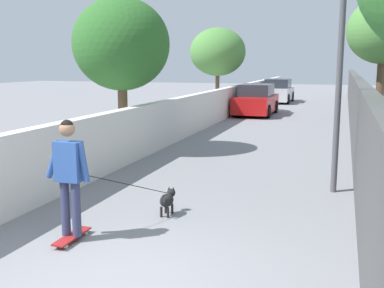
{
  "coord_description": "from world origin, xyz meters",
  "views": [
    {
      "loc": [
        -4.53,
        -2.43,
        2.59
      ],
      "look_at": [
        4.12,
        0.38,
        1.0
      ],
      "focal_mm": 43.59,
      "sensor_mm": 36.0,
      "label": 1
    }
  ],
  "objects_px": {
    "tree_right_far": "(384,31)",
    "person_skateboarder": "(69,169)",
    "skateboard": "(72,236)",
    "tree_left_distant": "(218,52)",
    "dog": "(167,199)",
    "car_far": "(278,91)",
    "car_near": "(256,101)",
    "tree_left_near": "(121,45)",
    "lamp_post": "(342,31)"
  },
  "relations": [
    {
      "from": "tree_left_near",
      "to": "car_far",
      "type": "xyz_separation_m",
      "value": [
        19.28,
        -1.83,
        -2.37
      ]
    },
    {
      "from": "tree_left_distant",
      "to": "car_far",
      "type": "xyz_separation_m",
      "value": [
        7.78,
        -2.1,
        -2.42
      ]
    },
    {
      "from": "tree_right_far",
      "to": "car_near",
      "type": "relative_size",
      "value": 1.21
    },
    {
      "from": "tree_left_near",
      "to": "car_far",
      "type": "height_order",
      "value": "tree_left_near"
    },
    {
      "from": "tree_right_far",
      "to": "car_near",
      "type": "bearing_deg",
      "value": 43.16
    },
    {
      "from": "tree_right_far",
      "to": "person_skateboarder",
      "type": "distance_m",
      "value": 13.1
    },
    {
      "from": "tree_left_distant",
      "to": "person_skateboarder",
      "type": "relative_size",
      "value": 2.55
    },
    {
      "from": "tree_left_distant",
      "to": "dog",
      "type": "distance_m",
      "value": 16.95
    },
    {
      "from": "tree_left_near",
      "to": "skateboard",
      "type": "height_order",
      "value": "tree_left_near"
    },
    {
      "from": "tree_left_distant",
      "to": "car_far",
      "type": "relative_size",
      "value": 1.05
    },
    {
      "from": "person_skateboarder",
      "to": "car_far",
      "type": "height_order",
      "value": "person_skateboarder"
    },
    {
      "from": "tree_right_far",
      "to": "tree_left_distant",
      "type": "bearing_deg",
      "value": 51.19
    },
    {
      "from": "tree_right_far",
      "to": "lamp_post",
      "type": "distance_m",
      "value": 8.04
    },
    {
      "from": "skateboard",
      "to": "tree_left_near",
      "type": "bearing_deg",
      "value": 19.8
    },
    {
      "from": "lamp_post",
      "to": "person_skateboarder",
      "type": "distance_m",
      "value": 5.75
    },
    {
      "from": "tree_right_far",
      "to": "skateboard",
      "type": "distance_m",
      "value": 13.34
    },
    {
      "from": "tree_right_far",
      "to": "dog",
      "type": "xyz_separation_m",
      "value": [
        -10.34,
        3.99,
        -3.37
      ]
    },
    {
      "from": "tree_left_near",
      "to": "tree_left_distant",
      "type": "distance_m",
      "value": 11.5
    },
    {
      "from": "person_skateboarder",
      "to": "car_far",
      "type": "xyz_separation_m",
      "value": [
        25.67,
        0.47,
        -0.37
      ]
    },
    {
      "from": "dog",
      "to": "car_far",
      "type": "xyz_separation_m",
      "value": [
        24.12,
        1.38,
        0.44
      ]
    },
    {
      "from": "car_far",
      "to": "tree_right_far",
      "type": "bearing_deg",
      "value": -158.74
    },
    {
      "from": "dog",
      "to": "skateboard",
      "type": "bearing_deg",
      "value": 149.65
    },
    {
      "from": "tree_left_near",
      "to": "dog",
      "type": "height_order",
      "value": "tree_left_near"
    },
    {
      "from": "tree_left_near",
      "to": "dog",
      "type": "bearing_deg",
      "value": -146.51
    },
    {
      "from": "tree_left_near",
      "to": "dog",
      "type": "relative_size",
      "value": 2.4
    },
    {
      "from": "lamp_post",
      "to": "car_near",
      "type": "bearing_deg",
      "value": 16.6
    },
    {
      "from": "dog",
      "to": "car_far",
      "type": "height_order",
      "value": "car_far"
    },
    {
      "from": "lamp_post",
      "to": "dog",
      "type": "relative_size",
      "value": 2.58
    },
    {
      "from": "car_near",
      "to": "tree_left_near",
      "type": "bearing_deg",
      "value": 170.75
    },
    {
      "from": "tree_left_distant",
      "to": "car_near",
      "type": "height_order",
      "value": "tree_left_distant"
    },
    {
      "from": "tree_left_near",
      "to": "car_near",
      "type": "relative_size",
      "value": 1.1
    },
    {
      "from": "tree_right_far",
      "to": "dog",
      "type": "distance_m",
      "value": 11.58
    },
    {
      "from": "dog",
      "to": "car_far",
      "type": "bearing_deg",
      "value": 3.26
    },
    {
      "from": "tree_left_near",
      "to": "tree_right_far",
      "type": "xyz_separation_m",
      "value": [
        5.5,
        -7.19,
        0.56
      ]
    },
    {
      "from": "tree_left_distant",
      "to": "car_far",
      "type": "distance_m",
      "value": 8.42
    },
    {
      "from": "tree_right_far",
      "to": "person_skateboarder",
      "type": "xyz_separation_m",
      "value": [
        -11.88,
        4.89,
        -2.56
      ]
    },
    {
      "from": "car_near",
      "to": "tree_left_distant",
      "type": "bearing_deg",
      "value": 82.36
    },
    {
      "from": "car_far",
      "to": "tree_left_distant",
      "type": "bearing_deg",
      "value": 164.93
    },
    {
      "from": "skateboard",
      "to": "person_skateboarder",
      "type": "distance_m",
      "value": 1.02
    },
    {
      "from": "tree_left_near",
      "to": "skateboard",
      "type": "distance_m",
      "value": 7.43
    },
    {
      "from": "dog",
      "to": "car_far",
      "type": "distance_m",
      "value": 24.17
    },
    {
      "from": "tree_left_distant",
      "to": "person_skateboarder",
      "type": "xyz_separation_m",
      "value": [
        -17.88,
        -2.57,
        -2.04
      ]
    },
    {
      "from": "skateboard",
      "to": "car_near",
      "type": "xyz_separation_m",
      "value": [
        17.6,
        0.47,
        0.65
      ]
    },
    {
      "from": "tree_left_distant",
      "to": "dog",
      "type": "xyz_separation_m",
      "value": [
        -16.34,
        -3.47,
        -2.86
      ]
    },
    {
      "from": "lamp_post",
      "to": "car_far",
      "type": "bearing_deg",
      "value": 10.61
    },
    {
      "from": "car_far",
      "to": "lamp_post",
      "type": "bearing_deg",
      "value": -169.39
    },
    {
      "from": "skateboard",
      "to": "tree_right_far",
      "type": "bearing_deg",
      "value": -22.37
    },
    {
      "from": "tree_right_far",
      "to": "dog",
      "type": "height_order",
      "value": "tree_right_far"
    },
    {
      "from": "tree_left_distant",
      "to": "skateboard",
      "type": "distance_m",
      "value": 18.33
    },
    {
      "from": "car_near",
      "to": "car_far",
      "type": "distance_m",
      "value": 8.06
    }
  ]
}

